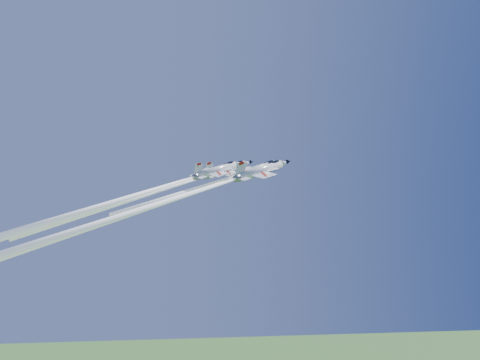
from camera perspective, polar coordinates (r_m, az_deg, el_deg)
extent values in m
cylinder|color=silver|center=(127.44, 1.92, 1.21)|extent=(4.14, 6.11, 10.43)
cone|color=silver|center=(131.26, 3.97, 1.88)|extent=(2.56, 2.76, 2.74)
cone|color=black|center=(132.18, 4.43, 2.03)|extent=(1.29, 1.39, 1.37)
cone|color=slate|center=(124.08, -0.08, 0.56)|extent=(2.38, 2.38, 1.87)
ellipsoid|color=black|center=(129.73, 3.24, 1.91)|extent=(2.78, 2.08, 1.87)
cube|color=black|center=(128.87, 2.80, 1.86)|extent=(0.95, 0.59, 0.60)
cube|color=silver|center=(126.87, 1.57, 1.00)|extent=(6.88, 8.46, 3.55)
cube|color=silver|center=(129.51, 2.29, 1.43)|extent=(2.96, 2.02, 1.33)
cube|color=silver|center=(127.89, 2.92, 1.29)|extent=(2.96, 2.02, 1.33)
cube|color=silver|center=(124.58, 0.22, 0.62)|extent=(3.65, 4.61, 1.91)
cube|color=silver|center=(124.34, 0.25, 1.28)|extent=(2.35, 1.91, 3.10)
cube|color=#9E1707|center=(124.19, 0.28, 1.83)|extent=(1.07, 0.71, 0.83)
cube|color=black|center=(127.66, 1.96, 0.87)|extent=(7.78, 3.68, 3.18)
sphere|color=white|center=(123.95, -0.16, 0.54)|extent=(0.90, 0.95, 0.90)
cone|color=white|center=(115.50, -6.40, -1.49)|extent=(8.11, 14.68, 30.26)
cylinder|color=silver|center=(129.85, -1.50, 1.12)|extent=(4.44, 6.55, 11.17)
cone|color=silver|center=(133.66, 0.75, 1.83)|extent=(2.74, 2.96, 2.93)
cone|color=black|center=(134.57, 1.26, 1.99)|extent=(1.38, 1.49, 1.47)
cone|color=slate|center=(126.56, -3.70, 0.44)|extent=(2.55, 2.55, 2.01)
ellipsoid|color=black|center=(132.12, -0.06, 1.86)|extent=(2.98, 2.23, 2.00)
cube|color=black|center=(131.26, -0.54, 1.81)|extent=(1.02, 0.63, 0.65)
cube|color=silver|center=(129.30, -1.88, 0.90)|extent=(7.37, 9.07, 3.80)
cube|color=silver|center=(132.02, -1.06, 1.35)|extent=(3.17, 2.17, 1.43)
cube|color=silver|center=(130.20, -0.44, 1.21)|extent=(3.17, 2.17, 1.43)
cube|color=silver|center=(127.05, -3.37, 0.50)|extent=(3.91, 4.94, 2.05)
cube|color=silver|center=(126.79, -3.35, 1.19)|extent=(2.52, 2.04, 3.32)
cube|color=#9E1707|center=(126.62, -3.32, 1.77)|extent=(1.14, 0.76, 0.89)
cube|color=black|center=(130.08, -1.46, 0.76)|extent=(8.33, 3.94, 3.41)
sphere|color=white|center=(126.43, -3.78, 0.41)|extent=(0.96, 1.02, 0.96)
cone|color=white|center=(116.31, -12.85, -2.43)|extent=(10.64, 19.85, 41.89)
cylinder|color=silver|center=(120.06, 2.14, 1.00)|extent=(4.85, 7.16, 12.22)
cone|color=silver|center=(124.58, 4.67, 1.83)|extent=(3.00, 3.23, 3.21)
cone|color=black|center=(125.66, 5.23, 2.01)|extent=(1.51, 1.63, 1.61)
cone|color=slate|center=(116.13, -0.35, 0.18)|extent=(2.79, 2.79, 2.20)
ellipsoid|color=black|center=(122.77, 3.77, 1.86)|extent=(3.26, 2.44, 2.19)
cube|color=black|center=(121.74, 3.23, 1.81)|extent=(1.11, 0.69, 0.71)
cube|color=silver|center=(119.39, 1.71, 0.74)|extent=(8.06, 9.92, 4.16)
cube|color=silver|center=(122.49, 2.60, 1.27)|extent=(3.46, 2.37, 1.56)
cube|color=silver|center=(120.61, 3.39, 1.09)|extent=(3.46, 2.37, 1.56)
cube|color=silver|center=(116.72, 0.02, 0.25)|extent=(4.27, 5.40, 2.24)
cube|color=silver|center=(116.43, 0.05, 1.08)|extent=(2.75, 2.23, 3.63)
cube|color=#9E1707|center=(116.24, 0.10, 1.77)|extent=(1.25, 0.83, 0.97)
cube|color=black|center=(120.32, 2.19, 0.57)|extent=(9.11, 4.31, 3.73)
sphere|color=white|center=(115.99, -0.45, 0.15)|extent=(1.05, 1.11, 1.05)
cone|color=white|center=(103.01, -12.46, -3.78)|extent=(12.64, 23.85, 50.71)
cylinder|color=silver|center=(120.24, -2.55, 1.04)|extent=(4.15, 6.13, 10.46)
cone|color=silver|center=(123.70, -0.24, 1.76)|extent=(2.57, 2.77, 2.74)
cone|color=black|center=(124.54, 0.28, 1.92)|extent=(1.29, 1.39, 1.38)
cone|color=slate|center=(117.24, -4.79, 0.34)|extent=(2.39, 2.39, 1.88)
ellipsoid|color=black|center=(122.30, -1.07, 1.78)|extent=(2.79, 2.09, 1.87)
cube|color=black|center=(121.51, -1.57, 1.73)|extent=(0.95, 0.59, 0.60)
cube|color=silver|center=(119.73, -2.94, 0.82)|extent=(6.89, 8.48, 3.56)
cube|color=silver|center=(122.25, -2.08, 1.27)|extent=(2.96, 2.03, 1.33)
cube|color=silver|center=(120.52, -1.47, 1.12)|extent=(2.96, 2.03, 1.33)
cube|color=silver|center=(117.68, -4.46, 0.40)|extent=(3.66, 4.62, 1.92)
cube|color=silver|center=(117.44, -4.44, 1.11)|extent=(2.35, 1.91, 3.11)
cube|color=#9E1707|center=(117.27, -4.41, 1.69)|extent=(1.07, 0.71, 0.83)
cube|color=black|center=(120.45, -2.50, 0.67)|extent=(7.80, 3.69, 3.19)
sphere|color=white|center=(117.13, -4.88, 0.31)|extent=(0.90, 0.95, 0.90)
cone|color=white|center=(108.18, -13.94, -2.49)|extent=(9.80, 18.25, 38.45)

